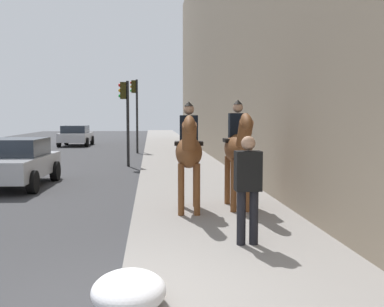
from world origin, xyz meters
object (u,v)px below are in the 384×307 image
object	(u,v)px
pedestrian_greeting	(248,183)
car_mid_lane	(76,135)
mounted_horse_near	(189,150)
mounted_horse_far	(239,147)
car_near_lane	(14,162)
traffic_light_near_curb	(125,109)
traffic_light_far_curb	(135,104)

from	to	relation	value
pedestrian_greeting	car_mid_lane	world-z (taller)	pedestrian_greeting
mounted_horse_near	mounted_horse_far	distance (m)	1.12
mounted_horse_far	car_mid_lane	distance (m)	24.57
pedestrian_greeting	car_near_lane	bearing A→B (deg)	36.90
mounted_horse_near	pedestrian_greeting	world-z (taller)	mounted_horse_near
car_near_lane	traffic_light_near_curb	size ratio (longest dim) A/B	1.15
traffic_light_near_curb	car_mid_lane	bearing A→B (deg)	17.10
car_near_lane	traffic_light_near_curb	world-z (taller)	traffic_light_near_curb
mounted_horse_far	car_near_lane	size ratio (longest dim) A/B	0.57
car_mid_lane	car_near_lane	bearing A→B (deg)	-175.41
car_near_lane	traffic_light_near_curb	distance (m)	6.29
mounted_horse_near	traffic_light_far_curb	bearing A→B (deg)	-170.28
mounted_horse_far	car_mid_lane	xyz separation A→B (m)	(23.49, 7.18, -0.70)
mounted_horse_near	car_near_lane	xyz separation A→B (m)	(4.65, 4.89, -0.67)
mounted_horse_near	traffic_light_far_curb	distance (m)	16.86
car_mid_lane	traffic_light_far_curb	size ratio (longest dim) A/B	1.01
mounted_horse_far	car_near_lane	world-z (taller)	mounted_horse_far
mounted_horse_far	pedestrian_greeting	size ratio (longest dim) A/B	1.39
pedestrian_greeting	traffic_light_near_curb	size ratio (longest dim) A/B	0.48
mounted_horse_near	car_near_lane	size ratio (longest dim) A/B	0.56
mounted_horse_near	traffic_light_near_curb	bearing A→B (deg)	-165.39
mounted_horse_near	mounted_horse_far	size ratio (longest dim) A/B	0.98
mounted_horse_near	traffic_light_near_curb	size ratio (longest dim) A/B	0.65
pedestrian_greeting	car_mid_lane	bearing A→B (deg)	13.61
car_mid_lane	traffic_light_far_curb	bearing A→B (deg)	-146.57
car_mid_lane	traffic_light_near_curb	xyz separation A→B (m)	(-13.84, -4.26, 1.65)
car_mid_lane	pedestrian_greeting	bearing A→B (deg)	-164.53
mounted_horse_far	pedestrian_greeting	bearing A→B (deg)	-6.69
mounted_horse_far	car_near_lane	bearing A→B (deg)	-125.17
mounted_horse_near	traffic_light_near_curb	world-z (taller)	traffic_light_near_curb
pedestrian_greeting	mounted_horse_far	bearing A→B (deg)	-8.79
pedestrian_greeting	car_mid_lane	size ratio (longest dim) A/B	0.41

